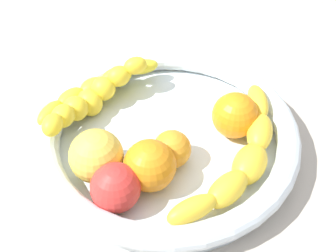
# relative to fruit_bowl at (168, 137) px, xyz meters

# --- Properties ---
(kitchen_counter) EXTENTS (1.20, 1.20, 0.03)m
(kitchen_counter) POSITION_rel_fruit_bowl_xyz_m (0.00, 0.00, -0.04)
(kitchen_counter) COLOR #AFA497
(kitchen_counter) RESTS_ON ground
(fruit_bowl) EXTENTS (0.36, 0.36, 0.05)m
(fruit_bowl) POSITION_rel_fruit_bowl_xyz_m (0.00, 0.00, 0.00)
(fruit_bowl) COLOR silver
(fruit_bowl) RESTS_ON kitchen_counter
(banana_draped_left) EXTENTS (0.07, 0.21, 0.04)m
(banana_draped_left) POSITION_rel_fruit_bowl_xyz_m (0.14, 0.01, 0.01)
(banana_draped_left) COLOR yellow
(banana_draped_left) RESTS_ON fruit_bowl
(banana_draped_right) EXTENTS (0.07, 0.20, 0.06)m
(banana_draped_right) POSITION_rel_fruit_bowl_xyz_m (0.12, 0.04, 0.02)
(banana_draped_right) COLOR yellow
(banana_draped_right) RESTS_ON fruit_bowl
(banana_arching_top) EXTENTS (0.12, 0.27, 0.05)m
(banana_arching_top) POSITION_rel_fruit_bowl_xyz_m (-0.11, -0.02, 0.02)
(banana_arching_top) COLOR yellow
(banana_arching_top) RESTS_ON fruit_bowl
(orange_front) EXTENTS (0.05, 0.05, 0.05)m
(orange_front) POSITION_rel_fruit_bowl_xyz_m (-0.03, 0.02, 0.02)
(orange_front) COLOR orange
(orange_front) RESTS_ON fruit_bowl
(orange_mid_left) EXTENTS (0.06, 0.06, 0.06)m
(orange_mid_left) POSITION_rel_fruit_bowl_xyz_m (-0.06, -0.08, 0.02)
(orange_mid_left) COLOR orange
(orange_mid_left) RESTS_ON fruit_bowl
(orange_mid_right) EXTENTS (0.07, 0.07, 0.07)m
(orange_mid_right) POSITION_rel_fruit_bowl_xyz_m (-0.03, 0.07, 0.02)
(orange_mid_right) COLOR orange
(orange_mid_right) RESTS_ON fruit_bowl
(apple_yellow) EXTENTS (0.07, 0.07, 0.07)m
(apple_yellow) POSITION_rel_fruit_bowl_xyz_m (0.03, 0.10, 0.03)
(apple_yellow) COLOR #E5C547
(apple_yellow) RESTS_ON fruit_bowl
(tomato_red) EXTENTS (0.06, 0.06, 0.06)m
(tomato_red) POSITION_rel_fruit_bowl_xyz_m (-0.02, 0.12, 0.02)
(tomato_red) COLOR red
(tomato_red) RESTS_ON fruit_bowl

